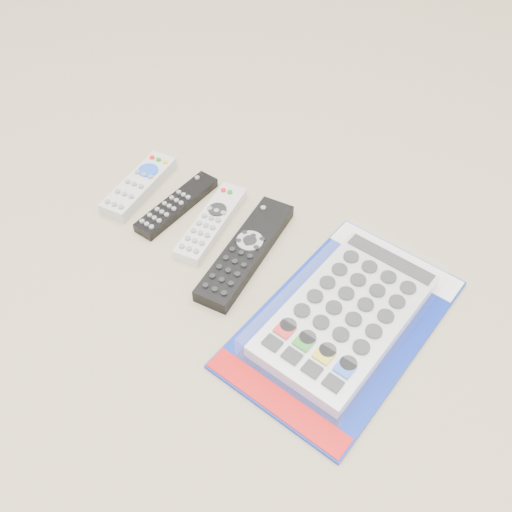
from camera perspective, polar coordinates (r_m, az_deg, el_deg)
The scene contains 5 objects.
remote_small_grey at distance 1.02m, azimuth -11.61°, elevation 6.94°, with size 0.06×0.17×0.03m.
remote_slim_black at distance 0.98m, azimuth -7.96°, elevation 5.10°, with size 0.05×0.17×0.02m.
remote_silver_dvd at distance 0.94m, azimuth -4.49°, elevation 3.37°, with size 0.07×0.18×0.02m.
remote_large_black at distance 0.89m, azimuth -1.02°, elevation 0.46°, with size 0.07×0.24×0.03m.
jumbo_remote_packaged at distance 0.81m, azimuth 9.01°, elevation -5.68°, with size 0.25×0.38×0.05m.
Camera 1 is at (0.35, -0.53, 0.67)m, focal length 40.00 mm.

